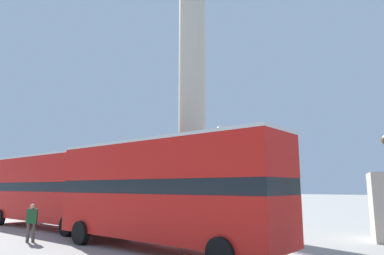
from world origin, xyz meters
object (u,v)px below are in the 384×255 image
monument_column (192,112)px  pedestrian_near_lamp (32,221)px  bus_b (162,189)px  bus_a (51,187)px  street_lamp (221,178)px

monument_column → pedestrian_near_lamp: size_ratio=14.05×
monument_column → bus_b: size_ratio=2.24×
bus_a → pedestrian_near_lamp: (4.29, -3.41, -1.49)m
monument_column → pedestrian_near_lamp: 10.82m
monument_column → bus_a: size_ratio=2.08×
bus_a → street_lamp: street_lamp is taller
street_lamp → pedestrian_near_lamp: bearing=-135.9°
monument_column → bus_b: 8.57m
bus_b → street_lamp: size_ratio=1.93×
bus_b → street_lamp: bearing=89.7°
monument_column → street_lamp: bearing=-32.4°
street_lamp → bus_a: bearing=-165.5°
monument_column → street_lamp: monument_column is taller
bus_b → pedestrian_near_lamp: bearing=-159.3°
bus_b → pedestrian_near_lamp: size_ratio=6.28×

